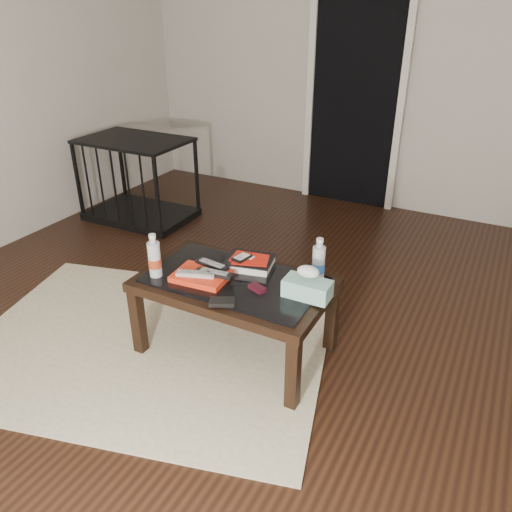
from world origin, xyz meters
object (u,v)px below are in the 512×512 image
(textbook, at_px, (250,263))
(tissue_box, at_px, (307,289))
(coffee_table, at_px, (235,289))
(pet_crate, at_px, (139,193))
(water_bottle_left, at_px, (154,255))
(water_bottle_right, at_px, (319,260))

(textbook, relative_size, tissue_box, 1.09)
(coffee_table, relative_size, pet_crate, 1.10)
(pet_crate, distance_m, textbook, 2.07)
(coffee_table, relative_size, water_bottle_left, 4.20)
(water_bottle_left, height_order, water_bottle_right, same)
(water_bottle_left, relative_size, tissue_box, 1.03)
(textbook, xyz_separation_m, water_bottle_left, (-0.39, -0.32, 0.10))
(pet_crate, height_order, water_bottle_right, pet_crate)
(textbook, bearing_deg, water_bottle_right, -7.29)
(textbook, bearing_deg, tissue_box, -31.97)
(water_bottle_left, xyz_separation_m, water_bottle_right, (0.77, 0.35, 0.00))
(water_bottle_right, bearing_deg, pet_crate, 152.67)
(coffee_table, distance_m, pet_crate, 2.14)
(water_bottle_left, relative_size, water_bottle_right, 1.00)
(coffee_table, bearing_deg, tissue_box, 1.62)
(tissue_box, bearing_deg, water_bottle_right, 93.94)
(pet_crate, distance_m, water_bottle_left, 1.99)
(coffee_table, height_order, tissue_box, tissue_box)
(pet_crate, relative_size, textbook, 3.65)
(textbook, distance_m, water_bottle_left, 0.51)
(water_bottle_right, bearing_deg, coffee_table, -154.39)
(water_bottle_left, bearing_deg, tissue_box, 12.56)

